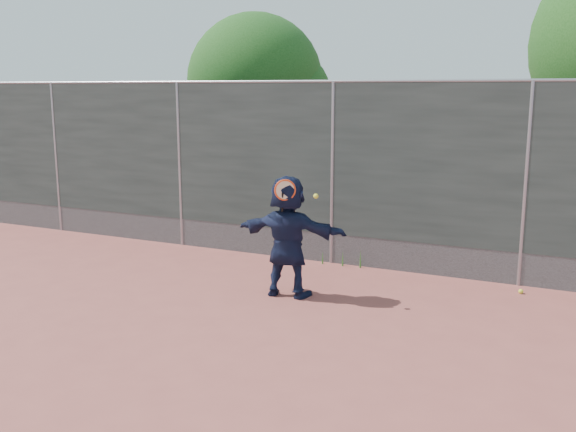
% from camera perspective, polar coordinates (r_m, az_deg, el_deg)
% --- Properties ---
extents(ground, '(80.00, 80.00, 0.00)m').
position_cam_1_polar(ground, '(7.88, -5.55, -10.28)').
color(ground, '#9E4C42').
rests_on(ground, ground).
extents(player, '(1.62, 0.60, 1.72)m').
position_cam_1_polar(player, '(8.96, -0.00, -1.80)').
color(player, '#141B37').
rests_on(player, ground).
extents(ball_ground, '(0.07, 0.07, 0.07)m').
position_cam_1_polar(ball_ground, '(9.83, 19.99, -6.31)').
color(ball_ground, yellow).
rests_on(ball_ground, ground).
extents(fence, '(20.00, 0.06, 3.03)m').
position_cam_1_polar(fence, '(10.57, 3.96, 4.15)').
color(fence, '#38423D').
rests_on(fence, ground).
extents(swing_action, '(0.58, 0.20, 0.51)m').
position_cam_1_polar(swing_action, '(8.63, 0.00, 2.15)').
color(swing_action, '#E64315').
rests_on(swing_action, ground).
extents(tree_left, '(3.15, 3.00, 4.53)m').
position_cam_1_polar(tree_left, '(14.45, -2.28, 11.47)').
color(tree_left, '#382314').
rests_on(tree_left, ground).
extents(weed_clump, '(0.68, 0.07, 0.30)m').
position_cam_1_polar(weed_clump, '(10.64, 5.11, -3.77)').
color(weed_clump, '#387226').
rests_on(weed_clump, ground).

